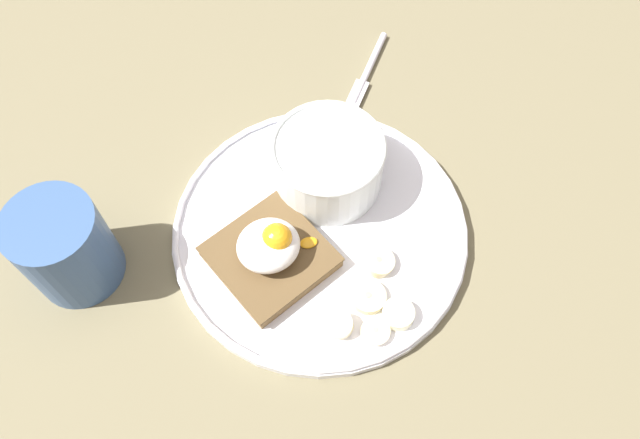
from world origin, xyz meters
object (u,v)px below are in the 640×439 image
at_px(knife, 364,79).
at_px(banana_slice_left, 398,314).
at_px(poached_egg, 270,244).
at_px(banana_slice_inner, 378,262).
at_px(banana_slice_back, 339,325).
at_px(coffee_mug, 65,247).
at_px(banana_slice_front, 368,297).
at_px(toast_slice, 270,256).
at_px(oatmeal_bowl, 328,164).
at_px(banana_slice_right, 375,331).

bearing_deg(knife, banana_slice_left, -108.07).
xyz_separation_m(poached_egg, banana_slice_inner, (0.09, -0.04, -0.03)).
height_order(banana_slice_back, knife, banana_slice_back).
bearing_deg(coffee_mug, knife, 18.17).
bearing_deg(banana_slice_front, banana_slice_back, -156.37).
bearing_deg(banana_slice_back, banana_slice_front, 23.63).
xyz_separation_m(banana_slice_front, coffee_mug, (-0.24, 0.14, 0.03)).
height_order(toast_slice, coffee_mug, coffee_mug).
height_order(banana_slice_left, banana_slice_back, banana_slice_back).
height_order(oatmeal_bowl, banana_slice_inner, oatmeal_bowl).
distance_m(banana_slice_left, banana_slice_inner, 0.05).
bearing_deg(knife, banana_slice_right, -112.28).
bearing_deg(oatmeal_bowl, banana_slice_right, -97.64).
relative_size(banana_slice_front, banana_slice_left, 1.21).
height_order(banana_slice_back, banana_slice_right, banana_slice_back).
bearing_deg(coffee_mug, banana_slice_left, -31.85).
height_order(poached_egg, knife, poached_egg).
bearing_deg(banana_slice_front, toast_slice, 134.70).
bearing_deg(oatmeal_bowl, poached_egg, -142.44).
xyz_separation_m(banana_slice_left, banana_slice_back, (-0.05, 0.01, 0.00)).
bearing_deg(oatmeal_bowl, banana_slice_front, -96.33).
bearing_deg(banana_slice_right, banana_slice_front, 77.09).
distance_m(banana_slice_right, coffee_mug, 0.29).
height_order(toast_slice, banana_slice_inner, toast_slice).
bearing_deg(knife, banana_slice_back, -118.48).
bearing_deg(banana_slice_back, oatmeal_bowl, 71.38).
bearing_deg(poached_egg, banana_slice_right, -59.56).
distance_m(banana_slice_right, banana_slice_inner, 0.07).
bearing_deg(oatmeal_bowl, coffee_mug, 179.94).
bearing_deg(oatmeal_bowl, banana_slice_inner, -85.50).
height_order(toast_slice, knife, toast_slice).
height_order(banana_slice_front, banana_slice_back, banana_slice_back).
bearing_deg(knife, banana_slice_front, -113.43).
relative_size(banana_slice_back, knife, 0.32).
distance_m(oatmeal_bowl, banana_slice_right, 0.17).
bearing_deg(banana_slice_right, oatmeal_bowl, 82.36).
xyz_separation_m(banana_slice_back, coffee_mug, (-0.21, 0.15, 0.03)).
distance_m(banana_slice_front, banana_slice_back, 0.04).
distance_m(oatmeal_bowl, poached_egg, 0.11).
relative_size(banana_slice_back, banana_slice_inner, 0.88).
distance_m(banana_slice_back, banana_slice_right, 0.03).
xyz_separation_m(oatmeal_bowl, knife, (0.09, 0.12, -0.04)).
relative_size(banana_slice_right, banana_slice_inner, 0.76).
height_order(banana_slice_left, knife, banana_slice_left).
bearing_deg(banana_slice_right, coffee_mug, 144.34).
bearing_deg(poached_egg, banana_slice_inner, -24.97).
height_order(banana_slice_right, banana_slice_inner, banana_slice_inner).
bearing_deg(oatmeal_bowl, banana_slice_back, -108.62).
distance_m(banana_slice_left, coffee_mug, 0.31).
bearing_deg(banana_slice_inner, banana_slice_front, -129.89).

